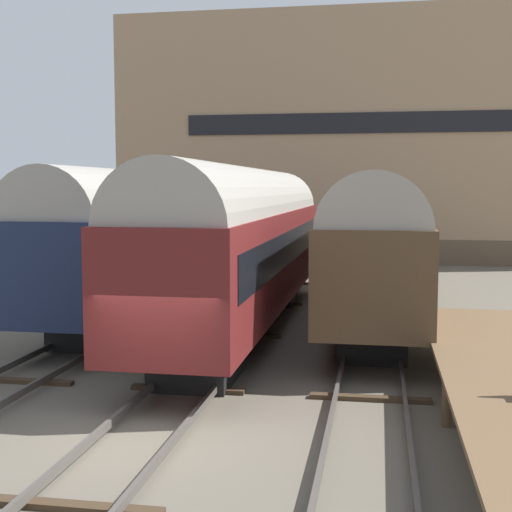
{
  "coord_description": "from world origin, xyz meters",
  "views": [
    {
      "loc": [
        4.19,
        -12.14,
        4.58
      ],
      "look_at": [
        0.0,
        12.0,
        2.2
      ],
      "focal_mm": 50.0,
      "sensor_mm": 36.0,
      "label": 1
    }
  ],
  "objects": [
    {
      "name": "ground_plane",
      "position": [
        0.0,
        0.0,
        0.0
      ],
      "size": [
        200.0,
        200.0,
        0.0
      ],
      "primitive_type": "plane",
      "color": "#60594C"
    },
    {
      "name": "warehouse_building",
      "position": [
        3.65,
        36.41,
        7.56
      ],
      "size": [
        31.5,
        11.88,
        15.12
      ],
      "color": "brown",
      "rests_on": "ground"
    },
    {
      "name": "track_middle",
      "position": [
        0.0,
        0.0,
        0.14
      ],
      "size": [
        2.6,
        60.0,
        0.26
      ],
      "color": "#4C4742",
      "rests_on": "ground"
    },
    {
      "name": "train_car_navy",
      "position": [
        -4.05,
        13.26,
        2.93
      ],
      "size": [
        3.04,
        18.52,
        5.15
      ],
      "color": "black",
      "rests_on": "ground"
    },
    {
      "name": "train_car_maroon",
      "position": [
        0.0,
        9.75,
        2.96
      ],
      "size": [
        2.96,
        18.01,
        5.2
      ],
      "color": "black",
      "rests_on": "ground"
    },
    {
      "name": "train_car_brown",
      "position": [
        4.05,
        13.01,
        2.83
      ],
      "size": [
        2.92,
        18.08,
        4.97
      ],
      "color": "black",
      "rests_on": "ground"
    },
    {
      "name": "track_right",
      "position": [
        4.05,
        0.0,
        0.14
      ],
      "size": [
        2.6,
        60.0,
        0.26
      ],
      "color": "#4C4742",
      "rests_on": "ground"
    }
  ]
}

